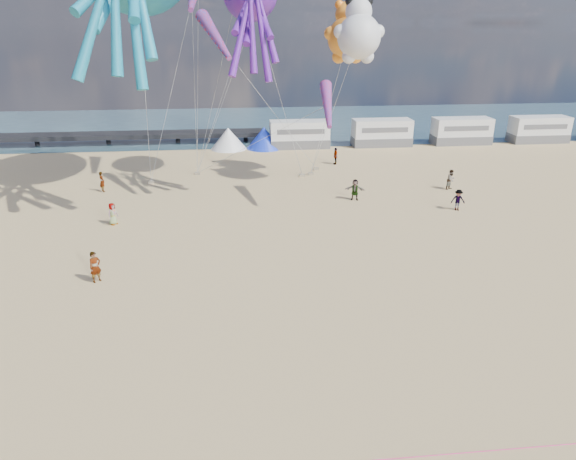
# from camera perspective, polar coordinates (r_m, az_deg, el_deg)

# --- Properties ---
(ground) EXTENTS (120.00, 120.00, 0.00)m
(ground) POSITION_cam_1_polar(r_m,az_deg,el_deg) (21.69, -1.63, -15.28)
(ground) COLOR #D6B57B
(ground) RESTS_ON ground
(water) EXTENTS (120.00, 120.00, 0.00)m
(water) POSITION_cam_1_polar(r_m,az_deg,el_deg) (73.41, -4.95, 11.63)
(water) COLOR #32505F
(water) RESTS_ON ground
(pier) EXTENTS (60.00, 3.00, 0.50)m
(pier) POSITION_cam_1_polar(r_m,az_deg,el_deg) (67.93, -29.39, 8.92)
(pier) COLOR black
(pier) RESTS_ON ground
(motorhome_0) EXTENTS (6.60, 2.50, 3.00)m
(motorhome_0) POSITION_cam_1_polar(r_m,az_deg,el_deg) (58.83, 1.28, 10.59)
(motorhome_0) COLOR silver
(motorhome_0) RESTS_ON ground
(motorhome_1) EXTENTS (6.60, 2.50, 3.00)m
(motorhome_1) POSITION_cam_1_polar(r_m,az_deg,el_deg) (60.72, 10.37, 10.60)
(motorhome_1) COLOR silver
(motorhome_1) RESTS_ON ground
(motorhome_2) EXTENTS (6.60, 2.50, 3.00)m
(motorhome_2) POSITION_cam_1_polar(r_m,az_deg,el_deg) (63.98, 18.72, 10.39)
(motorhome_2) COLOR silver
(motorhome_2) RESTS_ON ground
(motorhome_3) EXTENTS (6.60, 2.50, 3.00)m
(motorhome_3) POSITION_cam_1_polar(r_m,az_deg,el_deg) (68.42, 26.10, 10.01)
(motorhome_3) COLOR silver
(motorhome_3) RESTS_ON ground
(tent_white) EXTENTS (4.00, 4.00, 2.40)m
(tent_white) POSITION_cam_1_polar(r_m,az_deg,el_deg) (58.46, -6.65, 10.08)
(tent_white) COLOR white
(tent_white) RESTS_ON ground
(tent_blue) EXTENTS (4.00, 4.00, 2.40)m
(tent_blue) POSITION_cam_1_polar(r_m,az_deg,el_deg) (58.54, -2.67, 10.21)
(tent_blue) COLOR #1933CC
(tent_blue) RESTS_ON ground
(standing_person) EXTENTS (0.76, 0.74, 1.77)m
(standing_person) POSITION_cam_1_polar(r_m,az_deg,el_deg) (29.72, -20.63, -3.86)
(standing_person) COLOR tan
(standing_person) RESTS_ON ground
(beachgoer_0) EXTENTS (0.64, 0.69, 1.57)m
(beachgoer_0) POSITION_cam_1_polar(r_m,az_deg,el_deg) (37.82, -18.91, 1.72)
(beachgoer_0) COLOR #7F6659
(beachgoer_0) RESTS_ON ground
(beachgoer_1) EXTENTS (1.00, 0.91, 1.71)m
(beachgoer_1) POSITION_cam_1_polar(r_m,az_deg,el_deg) (45.66, 17.66, 5.35)
(beachgoer_1) COLOR #7F6659
(beachgoer_1) RESTS_ON ground
(beachgoer_2) EXTENTS (0.88, 0.74, 1.62)m
(beachgoer_2) POSITION_cam_1_polar(r_m,az_deg,el_deg) (40.63, 18.37, 3.19)
(beachgoer_2) COLOR #7F6659
(beachgoer_2) RESTS_ON ground
(beachgoer_3) EXTENTS (0.63, 1.08, 1.66)m
(beachgoer_3) POSITION_cam_1_polar(r_m,az_deg,el_deg) (51.86, 5.30, 8.18)
(beachgoer_3) COLOR #7F6659
(beachgoer_3) RESTS_ON ground
(beachgoer_4) EXTENTS (1.06, 0.69, 1.68)m
(beachgoer_4) POSITION_cam_1_polar(r_m,az_deg,el_deg) (41.22, 7.44, 4.46)
(beachgoer_4) COLOR #7F6659
(beachgoer_4) RESTS_ON ground
(beachgoer_5) EXTENTS (1.35, 1.58, 1.71)m
(beachgoer_5) POSITION_cam_1_polar(r_m,az_deg,el_deg) (45.68, -19.96, 5.07)
(beachgoer_5) COLOR #7F6659
(beachgoer_5) RESTS_ON ground
(sandbag_a) EXTENTS (0.50, 0.35, 0.22)m
(sandbag_a) POSITION_cam_1_polar(r_m,az_deg,el_deg) (47.07, -14.96, 5.18)
(sandbag_a) COLOR gray
(sandbag_a) RESTS_ON ground
(sandbag_b) EXTENTS (0.50, 0.35, 0.22)m
(sandbag_b) POSITION_cam_1_polar(r_m,az_deg,el_deg) (47.54, 1.59, 6.09)
(sandbag_b) COLOR gray
(sandbag_b) RESTS_ON ground
(sandbag_c) EXTENTS (0.50, 0.35, 0.22)m
(sandbag_c) POSITION_cam_1_polar(r_m,az_deg,el_deg) (48.07, 2.56, 6.26)
(sandbag_c) COLOR gray
(sandbag_c) RESTS_ON ground
(sandbag_d) EXTENTS (0.50, 0.35, 0.22)m
(sandbag_d) POSITION_cam_1_polar(r_m,az_deg,el_deg) (49.77, 3.17, 6.80)
(sandbag_d) COLOR gray
(sandbag_d) RESTS_ON ground
(sandbag_e) EXTENTS (0.50, 0.35, 0.22)m
(sandbag_e) POSITION_cam_1_polar(r_m,az_deg,el_deg) (48.89, -10.04, 6.21)
(sandbag_e) COLOR gray
(sandbag_e) RESTS_ON ground
(kite_panda) EXTENTS (4.61, 4.42, 5.64)m
(kite_panda) POSITION_cam_1_polar(r_m,az_deg,el_deg) (41.59, 7.88, 20.51)
(kite_panda) COLOR silver
(kite_teddy_orange) EXTENTS (5.06, 4.91, 5.73)m
(kite_teddy_orange) POSITION_cam_1_polar(r_m,az_deg,el_deg) (44.83, 6.67, 20.42)
(kite_teddy_orange) COLOR orange
(windsock_mid) EXTENTS (3.04, 6.27, 6.30)m
(windsock_mid) POSITION_cam_1_polar(r_m,az_deg,el_deg) (38.69, -8.12, 20.57)
(windsock_mid) COLOR red
(windsock_right) EXTENTS (1.36, 4.93, 4.87)m
(windsock_right) POSITION_cam_1_polar(r_m,az_deg,el_deg) (37.33, 4.40, 13.67)
(windsock_right) COLOR red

